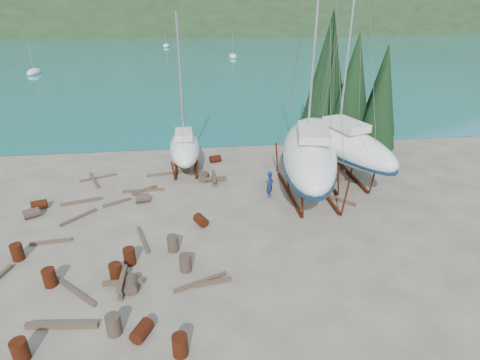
{
  "coord_description": "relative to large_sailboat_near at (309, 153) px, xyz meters",
  "views": [
    {
      "loc": [
        -0.33,
        -17.05,
        11.59
      ],
      "look_at": [
        2.18,
        3.0,
        2.22
      ],
      "focal_mm": 28.0,
      "sensor_mm": 36.0,
      "label": 1
    }
  ],
  "objects": [
    {
      "name": "ground",
      "position": [
        -6.97,
        -5.06,
        -2.94
      ],
      "size": [
        600.0,
        600.0,
        0.0
      ],
      "primitive_type": "plane",
      "color": "#5A5447",
      "rests_on": "ground"
    },
    {
      "name": "bay_water",
      "position": [
        -6.97,
        309.94,
        -2.94
      ],
      "size": [
        700.0,
        700.0,
        0.0
      ],
      "primitive_type": "plane",
      "color": "#19707E",
      "rests_on": "ground"
    },
    {
      "name": "far_hill",
      "position": [
        -6.97,
        314.94,
        -2.94
      ],
      "size": [
        800.0,
        360.0,
        110.0
      ],
      "primitive_type": "ellipsoid",
      "color": "black",
      "rests_on": "ground"
    },
    {
      "name": "far_house_left",
      "position": [
        -66.97,
        184.94,
        -0.02
      ],
      "size": [
        6.6,
        5.6,
        5.6
      ],
      "color": "beige",
      "rests_on": "ground"
    },
    {
      "name": "far_house_center",
      "position": [
        -26.97,
        184.94,
        -0.02
      ],
      "size": [
        6.6,
        5.6,
        5.6
      ],
      "color": "beige",
      "rests_on": "ground"
    },
    {
      "name": "far_house_right",
      "position": [
        23.03,
        184.94,
        -0.02
      ],
      "size": [
        6.6,
        5.6,
        5.6
      ],
      "color": "beige",
      "rests_on": "ground"
    },
    {
      "name": "cypress_near_right",
      "position": [
        5.53,
        6.94,
        2.85
      ],
      "size": [
        3.6,
        3.6,
        10.0
      ],
      "color": "black",
      "rests_on": "ground"
    },
    {
      "name": "cypress_mid_right",
      "position": [
        7.03,
        4.94,
        1.97
      ],
      "size": [
        3.06,
        3.06,
        8.5
      ],
      "color": "black",
      "rests_on": "ground"
    },
    {
      "name": "cypress_back_left",
      "position": [
        4.03,
        8.94,
        3.72
      ],
      "size": [
        4.14,
        4.14,
        11.5
      ],
      "color": "black",
      "rests_on": "ground"
    },
    {
      "name": "cypress_far_right",
      "position": [
        8.53,
        7.94,
        2.27
      ],
      "size": [
        3.24,
        3.24,
        9.0
      ],
      "color": "black",
      "rests_on": "ground"
    },
    {
      "name": "moored_boat_left",
      "position": [
        -36.97,
        54.94,
        -2.56
      ],
      "size": [
        2.0,
        5.0,
        6.05
      ],
      "color": "white",
      "rests_on": "ground"
    },
    {
      "name": "moored_boat_mid",
      "position": [
        3.03,
        74.94,
        -2.56
      ],
      "size": [
        2.0,
        5.0,
        6.05
      ],
      "color": "white",
      "rests_on": "ground"
    },
    {
      "name": "moored_boat_far",
      "position": [
        -14.97,
        104.94,
        -2.56
      ],
      "size": [
        2.0,
        5.0,
        6.05
      ],
      "color": "white",
      "rests_on": "ground"
    },
    {
      "name": "large_sailboat_near",
      "position": [
        0.0,
        0.0,
        0.0
      ],
      "size": [
        6.0,
        12.08,
        18.28
      ],
      "rotation": [
        0.0,
        0.0,
        -0.24
      ],
      "color": "white",
      "rests_on": "ground"
    },
    {
      "name": "large_sailboat_far",
      "position": [
        3.07,
        2.32,
        -0.19
      ],
      "size": [
        6.11,
        11.1,
        16.87
      ],
      "rotation": [
        0.0,
        0.0,
        0.3
      ],
      "color": "white",
      "rests_on": "ground"
    },
    {
      "name": "small_sailboat_shore",
      "position": [
        -8.15,
        5.16,
        -1.07
      ],
      "size": [
        2.37,
        7.13,
        11.33
      ],
      "rotation": [
        0.0,
        0.0,
        0.02
      ],
      "color": "white",
      "rests_on": "ground"
    },
    {
      "name": "worker",
      "position": [
        -2.53,
        -0.13,
        -2.04
      ],
      "size": [
        0.66,
        0.78,
        1.81
      ],
      "primitive_type": "imported",
      "rotation": [
        0.0,
        0.0,
        1.17
      ],
      "color": "navy",
      "rests_on": "ground"
    },
    {
      "name": "drum_0",
      "position": [
        -14.21,
        -7.62,
        -2.5
      ],
      "size": [
        0.58,
        0.58,
        0.88
      ],
      "primitive_type": "cylinder",
      "color": "#58250F",
      "rests_on": "ground"
    },
    {
      "name": "drum_1",
      "position": [
        -10.5,
        -8.38,
        -2.65
      ],
      "size": [
        0.62,
        0.91,
        0.58
      ],
      "primitive_type": "cylinder",
      "rotation": [
        1.57,
        0.0,
        3.19
      ],
      "color": "#2D2823",
      "rests_on": "ground"
    },
    {
      "name": "drum_2",
      "position": [
        -17.28,
        -0.02,
        -2.65
      ],
      "size": [
        1.01,
        0.8,
        0.58
      ],
      "primitive_type": "cylinder",
      "rotation": [
        1.57,
        0.0,
        1.86
      ],
      "color": "#58250F",
      "rests_on": "ground"
    },
    {
      "name": "drum_3",
      "position": [
        -8.25,
        -12.15,
        -2.5
      ],
      "size": [
        0.58,
        0.58,
        0.88
      ],
      "primitive_type": "cylinder",
      "color": "#58250F",
      "rests_on": "ground"
    },
    {
      "name": "drum_4",
      "position": [
        -5.77,
        6.41,
        -2.65
      ],
      "size": [
        1.01,
        0.81,
        0.58
      ],
      "primitive_type": "cylinder",
      "rotation": [
        1.57,
        0.0,
        1.86
      ],
      "color": "#58250F",
      "rests_on": "ground"
    },
    {
      "name": "drum_5",
      "position": [
        -8.75,
        -5.6,
        -2.5
      ],
      "size": [
        0.58,
        0.58,
        0.88
      ],
      "primitive_type": "cylinder",
      "color": "#2D2823",
      "rests_on": "ground"
    },
    {
      "name": "drum_6",
      "position": [
        -7.24,
        -3.19,
        -2.65
      ],
      "size": [
        0.91,
        1.05,
        0.58
      ],
      "primitive_type": "cylinder",
      "rotation": [
        1.57,
        0.0,
        0.46
      ],
      "color": "#58250F",
      "rests_on": "ground"
    },
    {
      "name": "drum_8",
      "position": [
        -16.46,
        -5.39,
        -2.5
      ],
      "size": [
        0.58,
        0.58,
        0.88
      ],
      "primitive_type": "cylinder",
      "color": "#58250F",
      "rests_on": "ground"
    },
    {
      "name": "drum_9",
      "position": [
        -10.93,
        0.06,
        -2.65
      ],
      "size": [
        0.96,
        0.71,
        0.58
      ],
      "primitive_type": "cylinder",
      "rotation": [
        1.57,
        0.0,
        1.72
      ],
      "color": "#2D2823",
      "rests_on": "ground"
    },
    {
      "name": "drum_10",
      "position": [
        -10.83,
        -6.45,
        -2.5
      ],
      "size": [
        0.58,
        0.58,
        0.88
      ],
      "primitive_type": "cylinder",
      "color": "#58250F",
      "rests_on": "ground"
    },
    {
      "name": "drum_11",
      "position": [
        -6.83,
        2.92,
        -2.65
      ],
      "size": [
        0.81,
        1.01,
        0.58
      ],
      "primitive_type": "cylinder",
      "rotation": [
        1.57,
        0.0,
        2.85
      ],
      "color": "#2D2823",
      "rests_on": "ground"
    },
    {
      "name": "drum_12",
      "position": [
        -9.73,
        -11.14,
        -2.65
      ],
      "size": [
        0.92,
        1.05,
        0.58
      ],
      "primitive_type": "cylinder",
      "rotation": [
        1.57,
        0.0,
        2.67
      ],
      "color": "#58250F",
      "rests_on": "ground"
    },
    {
      "name": "drum_13",
      "position": [
        -13.92,
        -11.67,
        -2.5
      ],
      "size": [
        0.58,
        0.58,
        0.88
      ],
      "primitive_type": "cylinder",
      "color": "#58250F",
      "rests_on": "ground"
    },
    {
      "name": "drum_14",
      "position": [
        -11.28,
        -7.61,
        -2.5
      ],
      "size": [
        0.58,
        0.58,
        0.88
      ],
      "primitive_type": "cylinder",
      "color": "#58250F",
      "rests_on": "ground"
    },
    {
      "name": "drum_15",
      "position": [
        -17.35,
        -1.11,
        -2.65
      ],
      "size": [
        1.05,
        0.94,
        0.58
      ],
      "primitive_type": "cylinder",
      "rotation": [
        1.57,
        0.0,
        2.08
      ],
      "color": "#2D2823",
      "rests_on": "ground"
    },
    {
      "name": "drum_16",
      "position": [
        -10.82,
        -10.85,
        -2.5
      ],
      "size": [
        0.58,
        0.58,
        0.88
      ],
      "primitive_type": "cylinder",
      "color": "#2D2823",
      "rests_on": "ground"
    },
    {
      "name": "drum_17",
      "position": [
        -8.09,
        -7.32,
        -2.5
      ],
      "size": [
        0.58,
        0.58,
        0.88
      ],
      "primitive_type": "cylinder",
      "color": "#2D2823",
      "rests_on": "ground"
    },
    {
      "name": "timber_0",
      "position": [
        -14.61,
        4.25,
        -2.87
      ],
      "size": [
        2.51,
        1.12,
        0.14
      ],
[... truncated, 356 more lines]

